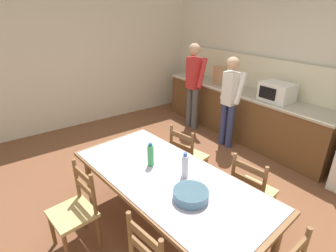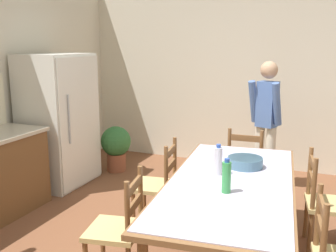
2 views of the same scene
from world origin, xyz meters
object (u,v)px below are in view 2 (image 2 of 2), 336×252
Objects in this scene: potted_plant at (116,145)px; chair_side_near_right at (325,203)px; dining_table at (231,188)px; chair_side_far_right at (158,185)px; bottle_off_centre at (218,161)px; serving_bowl at (245,162)px; refrigerator at (59,120)px; person_by_table at (266,118)px; chair_side_far_left at (119,229)px; bottle_near_centre at (226,177)px; chair_head_end at (246,166)px.

chair_side_near_right is at bearing -113.19° from potted_plant.
chair_side_far_right reaches higher than dining_table.
chair_side_near_right is (0.48, -0.88, -0.44)m from bottle_off_centre.
potted_plant is (1.42, 2.18, -0.42)m from serving_bowl.
person_by_table is at bearing -71.25° from refrigerator.
person_by_table is (1.56, 0.06, 0.12)m from serving_bowl.
refrigerator is 0.74× the size of dining_table.
bottle_near_centre is at bearing 100.33° from chair_side_far_left.
person_by_table is at bearing 1.27° from bottle_near_centre.
chair_side_far_right reaches higher than potted_plant.
bottle_near_centre is 0.41m from bottle_off_centre.
chair_side_far_right is 1.00× the size of chair_side_far_left.
dining_table is at bearing 5.98° from bottle_near_centre.
chair_side_far_right is 0.55× the size of person_by_table.
person_by_table reaches higher than bottle_off_centre.
serving_bowl is 1.30m from chair_side_far_left.
chair_side_far_right is at bearing 51.07° from chair_head_end.
chair_head_end is (0.31, -2.43, -0.42)m from refrigerator.
chair_side_far_left is at bearing -132.40° from refrigerator.
bottle_near_centre is 1.75m from chair_head_end.
serving_bowl is at bearing 130.42° from chair_side_far_left.
dining_table is 3.49× the size of potted_plant.
chair_side_far_right is (-0.67, -1.73, -0.42)m from refrigerator.
chair_side_far_left is at bearing 141.46° from serving_bowl.
bottle_off_centre is 0.30× the size of chair_side_near_right.
refrigerator reaches higher than person_by_table.
chair_head_end is at bearing 6.04° from bottle_near_centre.
chair_side_near_right is at bearing -39.71° from bottle_near_centre.
chair_side_near_right is at bearing 133.88° from chair_head_end.
dining_table is at bearing 174.97° from serving_bowl.
bottle_off_centre is 1.38m from chair_head_end.
chair_side_near_right is at bearing -98.75° from refrigerator.
serving_bowl is 2.64m from potted_plant.
potted_plant is (1.82, 2.15, -0.30)m from dining_table.
person_by_table reaches higher than chair_side_far_left.
chair_side_far_left is (-0.30, 0.77, -0.44)m from bottle_near_centre.
serving_bowl is 0.35× the size of chair_head_end.
chair_side_far_right is at bearing -137.18° from potted_plant.
chair_head_end is (1.01, 0.18, -0.36)m from serving_bowl.
person_by_table is at bearing -86.24° from potted_plant.
dining_table is 2.83m from potted_plant.
refrigerator is 2.48m from chair_head_end.
bottle_off_centre is at bearing 127.20° from chair_side_far_left.
serving_bowl is 0.35× the size of chair_side_far_left.
dining_table is 0.98m from chair_side_far_right.
bottle_off_centre is (0.10, 0.14, 0.19)m from dining_table.
refrigerator is 1.90m from chair_side_far_right.
chair_side_near_right is 1.00× the size of chair_side_far_right.
bottle_near_centre is 0.30× the size of chair_side_far_right.
chair_head_end reaches higher than potted_plant.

